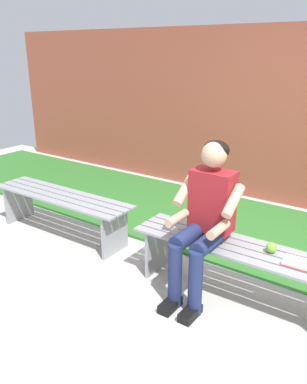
{
  "coord_description": "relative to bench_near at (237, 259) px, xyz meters",
  "views": [
    {
      "loc": [
        -1.02,
        2.62,
        1.91
      ],
      "look_at": [
        0.71,
        0.15,
        0.81
      ],
      "focal_mm": 36.48,
      "sensor_mm": 36.0,
      "label": 1
    }
  ],
  "objects": [
    {
      "name": "ground_plane",
      "position": [
        1.01,
        1.0,
        -0.37
      ],
      "size": [
        10.0,
        7.0,
        0.04
      ],
      "primitive_type": "cube",
      "color": "#B2B2AD"
    },
    {
      "name": "grass_strip",
      "position": [
        1.01,
        -1.23,
        -0.34
      ],
      "size": [
        9.0,
        1.75,
        0.03
      ],
      "primitive_type": "cube",
      "color": "#2D6B28",
      "rests_on": "ground"
    },
    {
      "name": "brick_wall",
      "position": [
        0.5,
        -2.4,
        0.76
      ],
      "size": [
        9.5,
        0.24,
        2.22
      ],
      "primitive_type": "cube",
      "color": "#9E4C38",
      "rests_on": "ground"
    },
    {
      "name": "bench_near",
      "position": [
        0.0,
        0.0,
        0.0
      ],
      "size": [
        1.75,
        0.43,
        0.46
      ],
      "rotation": [
        0.0,
        0.0,
        0.01
      ],
      "color": "gray",
      "rests_on": "ground"
    },
    {
      "name": "bench_far",
      "position": [
        2.02,
        -0.0,
        -0.0
      ],
      "size": [
        1.71,
        0.43,
        0.46
      ],
      "rotation": [
        0.0,
        0.0,
        0.01
      ],
      "color": "gray",
      "rests_on": "ground"
    },
    {
      "name": "person_seated",
      "position": [
        0.25,
        0.1,
        0.35
      ],
      "size": [
        0.5,
        0.69,
        1.27
      ],
      "color": "maroon",
      "rests_on": "ground"
    },
    {
      "name": "apple",
      "position": [
        -0.25,
        -0.05,
        0.15
      ],
      "size": [
        0.08,
        0.08,
        0.08
      ],
      "primitive_type": "sphere",
      "color": "#72B738",
      "rests_on": "bench_near"
    }
  ]
}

